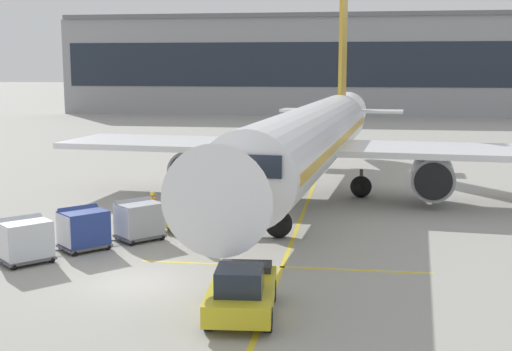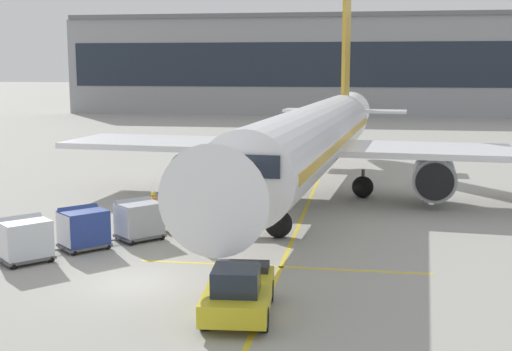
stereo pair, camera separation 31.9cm
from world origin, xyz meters
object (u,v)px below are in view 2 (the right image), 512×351
ground_crew_by_carts (191,207)px  safety_cone_engine_keepout (228,196)px  belt_loader (203,211)px  ground_crew_marshaller (196,227)px  baggage_cart_lead (139,219)px  parked_airplane (313,139)px  baggage_cart_second (83,227)px  ground_crew_by_loader (153,206)px  baggage_cart_third (25,239)px  pushback_tug (238,291)px

ground_crew_by_carts → safety_cone_engine_keepout: size_ratio=2.35×
belt_loader → ground_crew_by_carts: (-0.69, 0.31, 0.11)m
belt_loader → ground_crew_by_carts: belt_loader is taller
belt_loader → ground_crew_marshaller: size_ratio=2.69×
belt_loader → safety_cone_engine_keepout: bearing=90.9°
baggage_cart_lead → safety_cone_engine_keepout: bearing=76.1°
ground_crew_by_carts → parked_airplane: bearing=57.4°
ground_crew_marshaller → baggage_cart_lead: bearing=160.7°
baggage_cart_second → ground_crew_by_loader: (1.64, 5.05, -0.00)m
ground_crew_marshaller → safety_cone_engine_keepout: 10.58m
belt_loader → ground_crew_by_carts: size_ratio=2.69×
belt_loader → baggage_cart_second: bearing=-132.5°
baggage_cart_third → pushback_tug: size_ratio=0.56×
baggage_cart_second → ground_crew_by_carts: size_ratio=1.47×
safety_cone_engine_keepout → ground_crew_by_loader: bearing=-111.8°
belt_loader → ground_crew_by_loader: 2.71m
ground_crew_by_loader → ground_crew_marshaller: (3.31, -4.08, 0.00)m
ground_crew_by_loader → ground_crew_by_carts: bearing=-0.4°
parked_airplane → baggage_cart_third: (-10.77, -15.99, -2.67)m
baggage_cart_lead → ground_crew_by_loader: bearing=94.6°
ground_crew_by_loader → ground_crew_marshaller: bearing=-51.0°
parked_airplane → ground_crew_marshaller: parked_airplane is taller
parked_airplane → baggage_cart_lead: 14.00m
pushback_tug → ground_crew_by_carts: pushback_tug is taller
ground_crew_marshaller → baggage_cart_third: bearing=-153.5°
ground_crew_by_loader → ground_crew_marshaller: same height
parked_airplane → ground_crew_by_loader: parked_airplane is taller
belt_loader → ground_crew_by_loader: belt_loader is taller
baggage_cart_second → pushback_tug: baggage_cart_second is taller
ground_crew_by_loader → safety_cone_engine_keepout: 6.98m
parked_airplane → ground_crew_by_carts: size_ratio=24.20×
ground_crew_by_loader → safety_cone_engine_keepout: bearing=68.2°
safety_cone_engine_keepout → parked_airplane: bearing=23.9°
belt_loader → ground_crew_marshaller: (0.62, -3.76, 0.11)m
baggage_cart_third → parked_airplane: bearing=56.0°
parked_airplane → ground_crew_by_carts: parked_airplane is taller
baggage_cart_third → ground_crew_marshaller: size_ratio=1.47×
baggage_cart_second → pushback_tug: size_ratio=0.56×
parked_airplane → ground_crew_by_carts: 10.62m
parked_airplane → safety_cone_engine_keepout: bearing=-156.1°
baggage_cart_lead → baggage_cart_second: size_ratio=1.00×
ground_crew_by_carts → ground_crew_marshaller: size_ratio=1.00×
parked_airplane → ground_crew_by_loader: (-7.54, -8.64, -2.67)m
baggage_cart_third → safety_cone_engine_keepout: baggage_cart_third is taller
baggage_cart_lead → ground_crew_by_loader: baggage_cart_lead is taller
belt_loader → baggage_cart_third: 9.19m
pushback_tug → ground_crew_marshaller: size_ratio=2.61×
belt_loader → ground_crew_by_carts: bearing=155.9°
baggage_cart_lead → pushback_tug: size_ratio=0.56×
baggage_cart_lead → ground_crew_by_carts: baggage_cart_lead is taller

